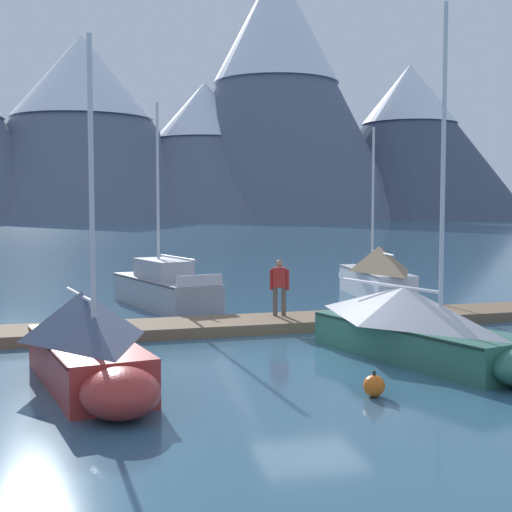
{
  "coord_description": "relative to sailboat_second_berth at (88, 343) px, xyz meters",
  "views": [
    {
      "loc": [
        -4.83,
        -16.38,
        3.6
      ],
      "look_at": [
        0.0,
        6.0,
        2.0
      ],
      "focal_mm": 50.33,
      "sensor_mm": 36.0,
      "label": 1
    }
  ],
  "objects": [
    {
      "name": "dock",
      "position": [
        5.13,
        5.89,
        -0.73
      ],
      "size": [
        23.33,
        3.99,
        0.3
      ],
      "color": "brown",
      "rests_on": "ground"
    },
    {
      "name": "ground_plane",
      "position": [
        5.13,
        1.89,
        -0.88
      ],
      "size": [
        700.0,
        700.0,
        0.0
      ],
      "primitive_type": "plane",
      "color": "#335B75"
    },
    {
      "name": "sailboat_mid_dock_starboard",
      "position": [
        7.53,
        0.86,
        -0.08
      ],
      "size": [
        3.77,
        6.85,
        8.06
      ],
      "color": "#336B56",
      "rests_on": "ground"
    },
    {
      "name": "mountain_north_horn",
      "position": [
        86.89,
        178.56,
        21.83
      ],
      "size": [
        67.05,
        67.05,
        43.85
      ],
      "color": "#424C60",
      "rests_on": "ground"
    },
    {
      "name": "sailboat_far_berth",
      "position": [
        10.88,
        12.34,
        0.08
      ],
      "size": [
        2.07,
        7.06,
        6.71
      ],
      "color": "silver",
      "rests_on": "ground"
    },
    {
      "name": "mountain_east_summit",
      "position": [
        27.03,
        172.62,
        17.68
      ],
      "size": [
        60.02,
        60.02,
        35.65
      ],
      "color": "slate",
      "rests_on": "ground"
    },
    {
      "name": "sailboat_second_berth",
      "position": [
        0.0,
        0.0,
        0.0
      ],
      "size": [
        2.84,
        5.91,
        6.82
      ],
      "color": "#B2332D",
      "rests_on": "ground"
    },
    {
      "name": "mooring_buoy_channel_marker",
      "position": [
        5.29,
        -1.93,
        -0.67
      ],
      "size": [
        0.42,
        0.42,
        0.5
      ],
      "color": "orange",
      "rests_on": "ground"
    },
    {
      "name": "mountain_rear_spur",
      "position": [
        46.94,
        175.99,
        35.08
      ],
      "size": [
        69.39,
        69.39,
        68.3
      ],
      "color": "slate",
      "rests_on": "ground"
    },
    {
      "name": "sailboat_mid_dock_port",
      "position": [
        2.34,
        11.34,
        -0.2
      ],
      "size": [
        3.63,
        7.0,
        7.29
      ],
      "color": "#93939E",
      "rests_on": "ground"
    },
    {
      "name": "person_on_dock",
      "position": [
        5.5,
        6.29,
        0.38
      ],
      "size": [
        0.55,
        0.35,
        1.69
      ],
      "color": "brown",
      "rests_on": "dock"
    },
    {
      "name": "mountain_shoulder_ridge",
      "position": [
        -3.97,
        176.5,
        23.88
      ],
      "size": [
        76.32,
        76.32,
        47.15
      ],
      "color": "slate",
      "rests_on": "ground"
    }
  ]
}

